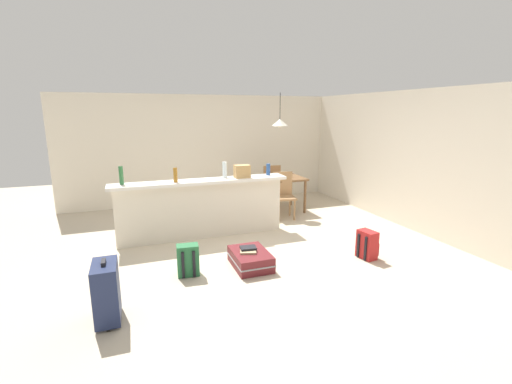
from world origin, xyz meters
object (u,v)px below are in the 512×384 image
bottle_clear (225,170)px  dining_chair_near_partition (284,193)px  backpack_red (367,245)px  dining_table (278,182)px  suitcase_upright_navy (106,292)px  book_stack (248,250)px  dining_chair_far_side (271,183)px  bottle_green (121,175)px  pendant_lamp (280,122)px  backpack_green (188,260)px  suitcase_flat_maroon (250,259)px  bottle_blue (268,169)px  grocery_bag (242,171)px  bottle_amber (175,175)px

bottle_clear → dining_chair_near_partition: 1.58m
backpack_red → dining_table: bearing=94.6°
suitcase_upright_navy → book_stack: suitcase_upright_navy is taller
bottle_clear → dining_chair_far_side: bearing=45.9°
bottle_green → pendant_lamp: pendant_lamp is taller
bottle_clear → dining_chair_near_partition: size_ratio=0.30×
book_stack → backpack_green: bearing=178.2°
suitcase_flat_maroon → suitcase_upright_navy: size_ratio=1.24×
bottle_green → dining_chair_far_side: (3.18, 1.56, -0.63)m
bottle_green → backpack_red: size_ratio=0.69×
bottle_clear → bottle_blue: bearing=-0.5°
dining_table → backpack_green: dining_table is taller
suitcase_upright_navy → backpack_red: (3.52, 0.42, -0.13)m
bottle_green → bottle_blue: (2.48, -0.00, -0.04)m
dining_table → suitcase_flat_maroon: size_ratio=1.33×
grocery_bag → dining_chair_near_partition: size_ratio=0.28×
dining_table → book_stack: size_ratio=4.05×
suitcase_flat_maroon → dining_chair_far_side: bearing=62.8°
grocery_bag → dining_table: 1.65m
dining_chair_far_side → suitcase_upright_navy: 5.07m
dining_chair_near_partition → dining_chair_far_side: same height
bottle_amber → grocery_bag: bottle_amber is taller
suitcase_upright_navy → dining_chair_far_side: bearing=48.3°
bottle_green → bottle_blue: size_ratio=1.40×
suitcase_flat_maroon → bottle_green: bearing=137.6°
dining_chair_far_side → bottle_green: bearing=-153.9°
bottle_green → dining_chair_near_partition: bearing=9.6°
grocery_bag → dining_table: grocery_bag is taller
grocery_bag → dining_chair_far_side: 2.14m
bottle_blue → dining_chair_near_partition: (0.55, 0.52, -0.59)m
bottle_green → dining_chair_near_partition: size_ratio=0.31×
bottle_clear → suitcase_flat_maroon: (-0.05, -1.48, -1.03)m
bottle_blue → backpack_red: bottle_blue is taller
dining_chair_near_partition → suitcase_upright_navy: 4.23m
book_stack → dining_table: bearing=58.3°
pendant_lamp → suitcase_upright_navy: (-3.35, -3.24, -1.57)m
dining_chair_near_partition → backpack_green: bearing=-139.4°
bottle_clear → dining_table: size_ratio=0.25×
bottle_clear → backpack_red: 2.62m
bottle_green → book_stack: bearing=-42.7°
pendant_lamp → backpack_green: size_ratio=1.70×
bottle_blue → suitcase_upright_navy: (-2.67, -2.21, -0.77)m
bottle_amber → dining_chair_near_partition: size_ratio=0.26×
suitcase_flat_maroon → backpack_red: 1.75m
bottle_green → grocery_bag: 1.96m
dining_table → suitcase_flat_maroon: 2.94m
bottle_amber → book_stack: (0.77, -1.36, -0.87)m
bottle_green → bottle_amber: size_ratio=1.22×
bottle_blue → backpack_red: 2.18m
pendant_lamp → suitcase_upright_navy: size_ratio=1.07×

